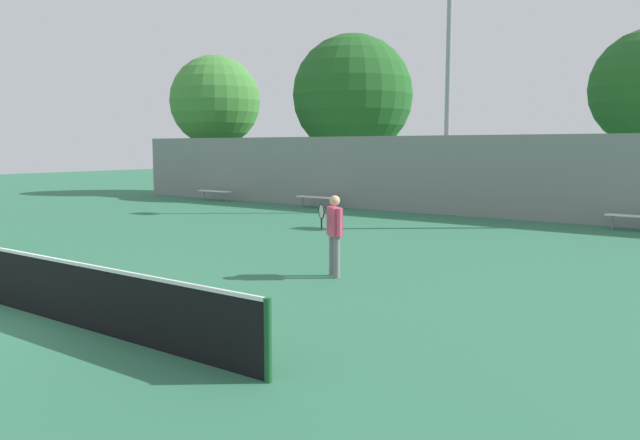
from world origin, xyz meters
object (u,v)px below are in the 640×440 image
bench_adjacent_court (215,192)px  light_pole_near_left (448,67)px  tennis_net (25,281)px  tree_green_tall (352,96)px  tennis_player (334,230)px  bench_courtside_far (318,198)px  tree_dark_dense (215,101)px

bench_adjacent_court → light_pole_near_left: 12.71m
tennis_net → tree_green_tall: bearing=110.4°
tennis_player → bench_adjacent_court: tennis_player is taller
tennis_player → tree_green_tall: 20.55m
bench_adjacent_court → tree_green_tall: size_ratio=0.23×
tennis_net → bench_courtside_far: tennis_net is taller
bench_courtside_far → bench_adjacent_court: (-6.23, 0.00, -0.00)m
bench_courtside_far → tree_dark_dense: 11.87m
tennis_player → bench_courtside_far: 14.26m
tennis_player → bench_courtside_far: tennis_player is taller
tree_green_tall → tree_dark_dense: 8.34m
bench_courtside_far → tree_green_tall: bearing=109.1°
tennis_net → tennis_player: (2.48, 5.13, 0.46)m
tennis_net → tree_dark_dense: (-16.37, 20.38, 4.70)m
bench_adjacent_court → tree_dark_dense: 7.32m
tree_green_tall → tree_dark_dense: bearing=-167.7°
tree_dark_dense → bench_adjacent_court: bearing=-45.4°
tennis_player → tree_green_tall: size_ratio=0.20×
light_pole_near_left → tree_green_tall: light_pole_near_left is taller
bench_courtside_far → tree_dark_dense: tree_dark_dense is taller
bench_courtside_far → bench_adjacent_court: size_ratio=1.06×
tree_green_tall → tennis_net: bearing=-69.6°
bench_adjacent_court → tree_green_tall: tree_green_tall is taller
light_pole_near_left → bench_courtside_far: bearing=-163.3°
tree_green_tall → bench_adjacent_court: bearing=-126.5°
tree_green_tall → tree_dark_dense: (-8.15, -1.77, -0.05)m
bench_courtside_far → bench_adjacent_court: 6.23m
tennis_net → tree_dark_dense: tree_dark_dense is taller
tennis_player → bench_adjacent_court: size_ratio=0.85×
light_pole_near_left → tennis_player: bearing=-74.8°
tennis_net → tennis_player: size_ratio=6.22×
bench_adjacent_court → tennis_player: bearing=-37.1°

